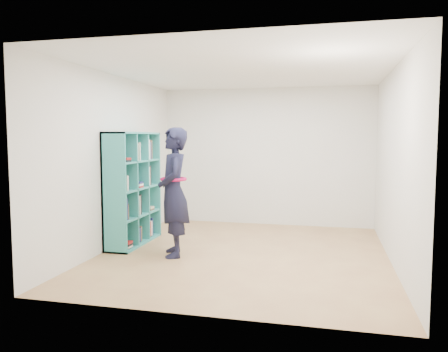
# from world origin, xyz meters

# --- Properties ---
(floor) EXTENTS (4.50, 4.50, 0.00)m
(floor) POSITION_xyz_m (0.00, 0.00, 0.00)
(floor) COLOR #9B6B46
(floor) RESTS_ON ground
(ceiling) EXTENTS (4.50, 4.50, 0.00)m
(ceiling) POSITION_xyz_m (0.00, 0.00, 2.60)
(ceiling) COLOR white
(ceiling) RESTS_ON wall_back
(wall_left) EXTENTS (0.02, 4.50, 2.60)m
(wall_left) POSITION_xyz_m (-2.00, 0.00, 1.30)
(wall_left) COLOR silver
(wall_left) RESTS_ON floor
(wall_right) EXTENTS (0.02, 4.50, 2.60)m
(wall_right) POSITION_xyz_m (2.00, 0.00, 1.30)
(wall_right) COLOR silver
(wall_right) RESTS_ON floor
(wall_back) EXTENTS (4.00, 0.02, 2.60)m
(wall_back) POSITION_xyz_m (0.00, 2.25, 1.30)
(wall_back) COLOR silver
(wall_back) RESTS_ON floor
(wall_front) EXTENTS (4.00, 0.02, 2.60)m
(wall_front) POSITION_xyz_m (0.00, -2.25, 1.30)
(wall_front) COLOR silver
(wall_front) RESTS_ON floor
(bookshelf) EXTENTS (0.38, 1.31, 1.75)m
(bookshelf) POSITION_xyz_m (-1.83, 0.21, 0.86)
(bookshelf) COLOR teal
(bookshelf) RESTS_ON floor
(person) EXTENTS (0.66, 0.78, 1.81)m
(person) POSITION_xyz_m (-0.94, -0.31, 0.91)
(person) COLOR black
(person) RESTS_ON floor
(smartphone) EXTENTS (0.06, 0.09, 0.13)m
(smartphone) POSITION_xyz_m (-1.10, -0.28, 1.02)
(smartphone) COLOR silver
(smartphone) RESTS_ON person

